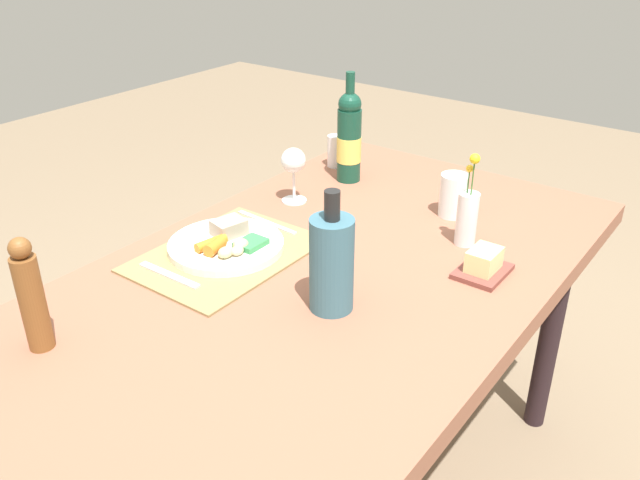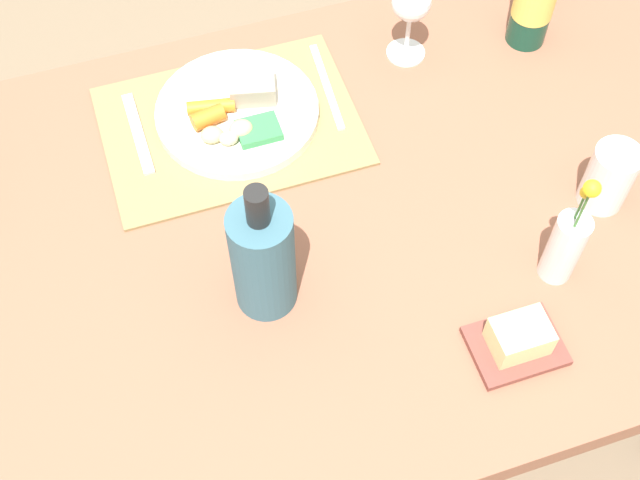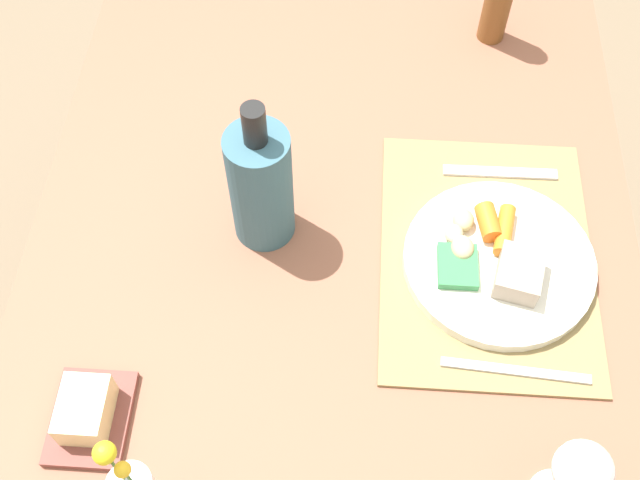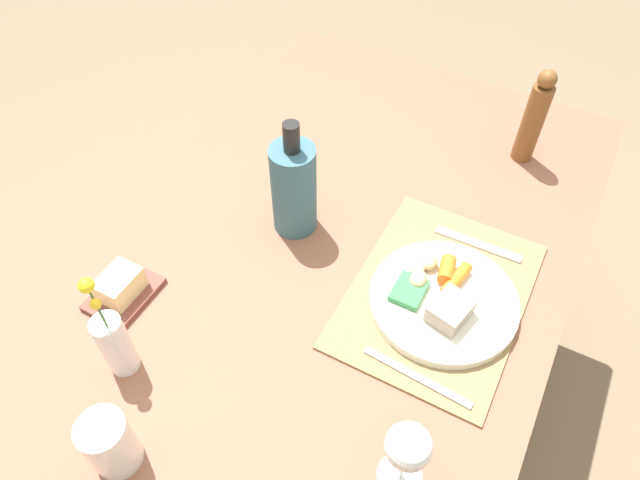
{
  "view_description": "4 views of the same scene",
  "coord_description": "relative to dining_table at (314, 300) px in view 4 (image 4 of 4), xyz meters",
  "views": [
    {
      "loc": [
        1.05,
        0.77,
        1.52
      ],
      "look_at": [
        0.04,
        0.02,
        0.86
      ],
      "focal_mm": 37.32,
      "sensor_mm": 36.0,
      "label": 1
    },
    {
      "loc": [
        0.22,
        0.7,
        1.88
      ],
      "look_at": [
        0.02,
        0.1,
        0.87
      ],
      "focal_mm": 47.86,
      "sensor_mm": 36.0,
      "label": 2
    },
    {
      "loc": [
        -0.52,
        -0.02,
        1.73
      ],
      "look_at": [
        0.02,
        0.01,
        0.87
      ],
      "focal_mm": 43.28,
      "sensor_mm": 36.0,
      "label": 3
    },
    {
      "loc": [
        -0.58,
        -0.33,
        1.66
      ],
      "look_at": [
        0.0,
        -0.01,
        0.88
      ],
      "focal_mm": 32.38,
      "sensor_mm": 36.0,
      "label": 4
    }
  ],
  "objects": [
    {
      "name": "placemat",
      "position": [
        0.08,
        -0.23,
        0.08
      ],
      "size": [
        0.42,
        0.31,
        0.01
      ],
      "primitive_type": "cube",
      "color": "olive",
      "rests_on": "dining_table"
    },
    {
      "name": "cooler_bottle",
      "position": [
        0.11,
        0.1,
        0.18
      ],
      "size": [
        0.09,
        0.09,
        0.26
      ],
      "color": "#386171",
      "rests_on": "dining_table"
    },
    {
      "name": "butter_dish",
      "position": [
        -0.21,
        0.3,
        0.1
      ],
      "size": [
        0.13,
        0.1,
        0.06
      ],
      "color": "brown",
      "rests_on": "dining_table"
    },
    {
      "name": "ground_plane",
      "position": [
        0.0,
        0.0,
        -0.69
      ],
      "size": [
        8.0,
        8.0,
        0.0
      ],
      "primitive_type": "plane",
      "color": "#7A6750"
    },
    {
      "name": "wine_glass",
      "position": [
        -0.27,
        -0.29,
        0.19
      ],
      "size": [
        0.07,
        0.07,
        0.15
      ],
      "color": "white",
      "rests_on": "dining_table"
    },
    {
      "name": "dining_table",
      "position": [
        0.0,
        0.0,
        0.0
      ],
      "size": [
        1.59,
        0.91,
        0.76
      ],
      "color": "#8E5741",
      "rests_on": "ground_plane"
    },
    {
      "name": "dinner_plate",
      "position": [
        0.06,
        -0.24,
        0.1
      ],
      "size": [
        0.28,
        0.28,
        0.06
      ],
      "color": "white",
      "rests_on": "placemat"
    },
    {
      "name": "fork",
      "position": [
        -0.11,
        -0.26,
        0.08
      ],
      "size": [
        0.03,
        0.2,
        0.0
      ],
      "primitive_type": "cube",
      "rotation": [
        0.0,
        0.0,
        -0.07
      ],
      "color": "silver",
      "rests_on": "placemat"
    },
    {
      "name": "knife",
      "position": [
        0.23,
        -0.26,
        0.08
      ],
      "size": [
        0.02,
        0.18,
        0.0
      ],
      "primitive_type": "cube",
      "rotation": [
        0.0,
        0.0,
        0.01
      ],
      "color": "silver",
      "rests_on": "placemat"
    },
    {
      "name": "pepper_mill",
      "position": [
        0.54,
        -0.26,
        0.19
      ],
      "size": [
        0.05,
        0.05,
        0.23
      ],
      "color": "brown",
      "rests_on": "dining_table"
    },
    {
      "name": "water_tumbler",
      "position": [
        -0.45,
        0.1,
        0.12
      ],
      "size": [
        0.07,
        0.07,
        0.11
      ],
      "color": "silver",
      "rests_on": "dining_table"
    },
    {
      "name": "flower_vase",
      "position": [
        -0.32,
        0.2,
        0.15
      ],
      "size": [
        0.05,
        0.05,
        0.23
      ],
      "color": "silver",
      "rests_on": "dining_table"
    }
  ]
}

